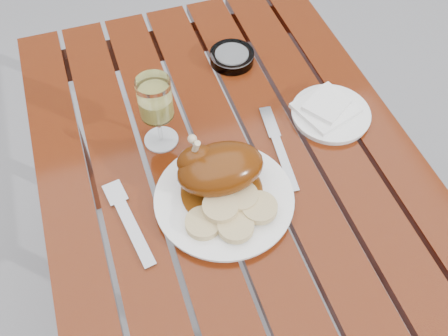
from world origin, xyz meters
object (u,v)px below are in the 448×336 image
at_px(table, 233,255).
at_px(ashtray, 232,57).
at_px(wine_glass, 157,113).
at_px(dinner_plate, 224,199).
at_px(side_plate, 331,114).

height_order(table, ashtray, ashtray).
bearing_deg(wine_glass, table, -47.97).
relative_size(dinner_plate, wine_glass, 1.59).
distance_m(table, side_plate, 0.47).
bearing_deg(side_plate, wine_glass, 172.03).
distance_m(table, wine_glass, 0.50).
height_order(wine_glass, side_plate, wine_glass).
xyz_separation_m(side_plate, ashtray, (-0.15, 0.25, 0.01)).
distance_m(side_plate, ashtray, 0.29).
height_order(table, side_plate, side_plate).
distance_m(table, ashtray, 0.52).
bearing_deg(ashtray, side_plate, -58.48).
bearing_deg(table, wine_glass, 132.03).
relative_size(wine_glass, ashtray, 1.59).
distance_m(dinner_plate, side_plate, 0.34).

